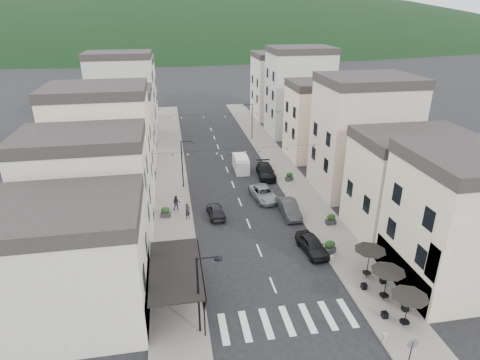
{
  "coord_description": "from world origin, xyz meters",
  "views": [
    {
      "loc": [
        -7.09,
        -19.01,
        20.17
      ],
      "look_at": [
        -0.31,
        19.21,
        3.5
      ],
      "focal_mm": 30.0,
      "sensor_mm": 36.0,
      "label": 1
    }
  ],
  "objects_px": {
    "parked_car_a": "(312,245)",
    "parked_car_b": "(289,209)",
    "parked_car_c": "(264,194)",
    "parked_car_d": "(266,171)",
    "parked_car_e": "(216,211)",
    "delivery_van": "(241,163)",
    "pedestrian_b": "(176,203)",
    "pedestrian_a": "(188,211)"
  },
  "relations": [
    {
      "from": "parked_car_a",
      "to": "parked_car_c",
      "type": "distance_m",
      "value": 11.44
    },
    {
      "from": "delivery_van",
      "to": "pedestrian_b",
      "type": "distance_m",
      "value": 13.69
    },
    {
      "from": "parked_car_b",
      "to": "pedestrian_b",
      "type": "relative_size",
      "value": 2.7
    },
    {
      "from": "parked_car_d",
      "to": "parked_car_e",
      "type": "xyz_separation_m",
      "value": [
        -7.68,
        -9.66,
        -0.1
      ]
    },
    {
      "from": "pedestrian_b",
      "to": "parked_car_e",
      "type": "bearing_deg",
      "value": -17.8
    },
    {
      "from": "pedestrian_a",
      "to": "parked_car_d",
      "type": "bearing_deg",
      "value": 7.84
    },
    {
      "from": "parked_car_b",
      "to": "delivery_van",
      "type": "bearing_deg",
      "value": 102.66
    },
    {
      "from": "parked_car_d",
      "to": "parked_car_e",
      "type": "relative_size",
      "value": 1.36
    },
    {
      "from": "pedestrian_b",
      "to": "pedestrian_a",
      "type": "bearing_deg",
      "value": -55.16
    },
    {
      "from": "parked_car_d",
      "to": "pedestrian_b",
      "type": "distance_m",
      "value": 14.01
    },
    {
      "from": "parked_car_c",
      "to": "pedestrian_a",
      "type": "distance_m",
      "value": 9.46
    },
    {
      "from": "parked_car_a",
      "to": "pedestrian_b",
      "type": "relative_size",
      "value": 2.54
    },
    {
      "from": "delivery_van",
      "to": "parked_car_a",
      "type": "bearing_deg",
      "value": -80.66
    },
    {
      "from": "parked_car_e",
      "to": "parked_car_c",
      "type": "bearing_deg",
      "value": -155.49
    },
    {
      "from": "parked_car_c",
      "to": "pedestrian_a",
      "type": "xyz_separation_m",
      "value": [
        -8.82,
        -3.41,
        0.29
      ]
    },
    {
      "from": "parked_car_b",
      "to": "pedestrian_a",
      "type": "relative_size",
      "value": 2.69
    },
    {
      "from": "parked_car_b",
      "to": "delivery_van",
      "type": "xyz_separation_m",
      "value": [
        -2.8,
        13.36,
        0.28
      ]
    },
    {
      "from": "parked_car_c",
      "to": "parked_car_d",
      "type": "height_order",
      "value": "parked_car_d"
    },
    {
      "from": "delivery_van",
      "to": "pedestrian_b",
      "type": "height_order",
      "value": "delivery_van"
    },
    {
      "from": "parked_car_d",
      "to": "pedestrian_b",
      "type": "bearing_deg",
      "value": -142.13
    },
    {
      "from": "parked_car_e",
      "to": "pedestrian_b",
      "type": "xyz_separation_m",
      "value": [
        -4.01,
        1.93,
        0.31
      ]
    },
    {
      "from": "parked_car_d",
      "to": "pedestrian_a",
      "type": "distance_m",
      "value": 14.48
    },
    {
      "from": "parked_car_c",
      "to": "pedestrian_b",
      "type": "relative_size",
      "value": 2.89
    },
    {
      "from": "parked_car_a",
      "to": "parked_car_b",
      "type": "distance_m",
      "value": 7.06
    },
    {
      "from": "parked_car_a",
      "to": "parked_car_b",
      "type": "relative_size",
      "value": 0.94
    },
    {
      "from": "parked_car_e",
      "to": "pedestrian_a",
      "type": "distance_m",
      "value": 2.96
    },
    {
      "from": "parked_car_a",
      "to": "parked_car_c",
      "type": "relative_size",
      "value": 0.88
    },
    {
      "from": "parked_car_d",
      "to": "pedestrian_a",
      "type": "relative_size",
      "value": 3.08
    },
    {
      "from": "parked_car_a",
      "to": "pedestrian_a",
      "type": "xyz_separation_m",
      "value": [
        -10.62,
        7.9,
        0.24
      ]
    },
    {
      "from": "parked_car_e",
      "to": "delivery_van",
      "type": "distance_m",
      "value": 13.27
    },
    {
      "from": "parked_car_e",
      "to": "delivery_van",
      "type": "xyz_separation_m",
      "value": [
        4.88,
        12.34,
        0.37
      ]
    },
    {
      "from": "parked_car_c",
      "to": "delivery_van",
      "type": "xyz_separation_m",
      "value": [
        -1.0,
        9.12,
        0.35
      ]
    },
    {
      "from": "parked_car_c",
      "to": "parked_car_d",
      "type": "relative_size",
      "value": 0.94
    },
    {
      "from": "parked_car_a",
      "to": "parked_car_b",
      "type": "xyz_separation_m",
      "value": [
        0.0,
        7.06,
        0.02
      ]
    },
    {
      "from": "parked_car_d",
      "to": "pedestrian_b",
      "type": "height_order",
      "value": "pedestrian_b"
    },
    {
      "from": "parked_car_a",
      "to": "delivery_van",
      "type": "height_order",
      "value": "delivery_van"
    },
    {
      "from": "parked_car_b",
      "to": "pedestrian_a",
      "type": "distance_m",
      "value": 10.65
    },
    {
      "from": "parked_car_e",
      "to": "delivery_van",
      "type": "bearing_deg",
      "value": -115.79
    },
    {
      "from": "delivery_van",
      "to": "pedestrian_b",
      "type": "xyz_separation_m",
      "value": [
        -8.89,
        -10.41,
        -0.06
      ]
    },
    {
      "from": "parked_car_d",
      "to": "parked_car_b",
      "type": "bearing_deg",
      "value": -85.57
    },
    {
      "from": "parked_car_e",
      "to": "pedestrian_b",
      "type": "height_order",
      "value": "pedestrian_b"
    },
    {
      "from": "parked_car_a",
      "to": "delivery_van",
      "type": "bearing_deg",
      "value": 91.03
    }
  ]
}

